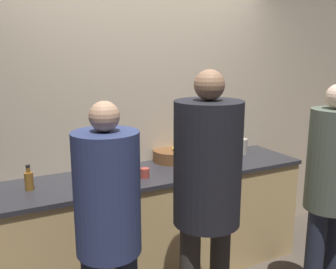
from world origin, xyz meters
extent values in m
cube|color=#C6B293|center=(0.00, 0.69, 1.30)|extent=(5.20, 0.06, 2.60)
cube|color=tan|center=(0.00, 0.37, 0.45)|extent=(2.59, 0.64, 0.90)
cube|color=#28282D|center=(0.00, 0.37, 0.92)|extent=(2.62, 0.67, 0.03)
cylinder|color=navy|center=(-0.68, -0.44, 1.14)|extent=(0.37, 0.37, 0.69)
sphere|color=tan|center=(-0.68, -0.44, 1.57)|extent=(0.17, 0.17, 0.17)
cylinder|color=black|center=(-0.07, -0.51, 1.25)|extent=(0.41, 0.41, 0.76)
sphere|color=#936B4C|center=(-0.07, -0.51, 1.72)|extent=(0.18, 0.18, 0.18)
cylinder|color=#232838|center=(0.79, -0.63, 0.41)|extent=(0.13, 0.13, 0.81)
cylinder|color=#232838|center=(0.97, -0.63, 0.41)|extent=(0.13, 0.13, 0.81)
cylinder|color=#515B4C|center=(0.88, -0.63, 1.17)|extent=(0.34, 0.34, 0.71)
cylinder|color=brown|center=(0.25, 0.56, 0.99)|extent=(0.35, 0.35, 0.10)
ellipsoid|color=yellow|center=(0.30, 0.56, 1.06)|extent=(0.15, 0.12, 0.04)
cylinder|color=#ADA393|center=(0.96, 0.47, 1.01)|extent=(0.12, 0.12, 0.15)
cylinder|color=#99754C|center=(0.95, 0.47, 1.11)|extent=(0.01, 0.05, 0.22)
cylinder|color=#99754C|center=(0.97, 0.48, 1.11)|extent=(0.03, 0.04, 0.22)
cylinder|color=#99754C|center=(0.96, 0.46, 1.11)|extent=(0.05, 0.01, 0.22)
cylinder|color=brown|center=(-0.99, 0.38, 1.00)|extent=(0.06, 0.06, 0.13)
cylinder|color=brown|center=(-0.99, 0.38, 1.09)|extent=(0.03, 0.03, 0.04)
cylinder|color=black|center=(-0.99, 0.38, 1.12)|extent=(0.03, 0.03, 0.01)
cylinder|color=silver|center=(0.53, 0.25, 1.01)|extent=(0.06, 0.06, 0.15)
cylinder|color=silver|center=(0.53, 0.25, 1.11)|extent=(0.03, 0.03, 0.05)
cylinder|color=black|center=(0.53, 0.25, 1.14)|extent=(0.03, 0.03, 0.02)
cylinder|color=#A33D33|center=(-0.15, 0.25, 0.98)|extent=(0.07, 0.07, 0.08)
cylinder|color=#9E6042|center=(-0.38, 0.60, 0.99)|extent=(0.10, 0.10, 0.10)
sphere|color=#2D6B33|center=(-0.38, 0.60, 1.09)|extent=(0.13, 0.13, 0.13)
camera|label=1|loc=(-1.27, -2.32, 1.90)|focal=40.00mm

